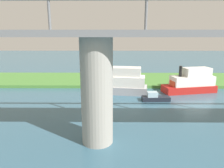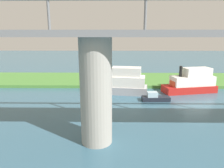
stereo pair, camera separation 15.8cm
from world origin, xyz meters
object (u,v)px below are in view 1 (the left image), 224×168
person_on_bank (142,80)px  motorboat_white (121,83)px  mooring_post (105,83)px  riverboat_paddlewheel (155,98)px  motorboat_red (191,82)px  bridge_pylon (97,92)px

person_on_bank → motorboat_white: (3.88, 4.12, 0.48)m
mooring_post → motorboat_white: size_ratio=0.09×
person_on_bank → motorboat_white: 5.68m
riverboat_paddlewheel → motorboat_red: 8.13m
mooring_post → motorboat_white: bearing=129.0°
motorboat_white → motorboat_red: bearing=-176.3°
person_on_bank → riverboat_paddlewheel: size_ratio=0.36×
riverboat_paddlewheel → motorboat_red: size_ratio=0.44×
motorboat_white → motorboat_red: motorboat_white is taller
person_on_bank → mooring_post: bearing=8.2°
bridge_pylon → motorboat_red: bridge_pylon is taller
bridge_pylon → person_on_bank: 20.68m
mooring_post → motorboat_white: (-2.59, 3.19, 0.77)m
person_on_bank → motorboat_red: 8.18m
mooring_post → bridge_pylon: bearing=90.4°
bridge_pylon → motorboat_white: 15.74m
person_on_bank → motorboat_white: size_ratio=0.15×
motorboat_white → motorboat_red: 11.33m
bridge_pylon → motorboat_white: bearing=-99.1°
person_on_bank → motorboat_white: bearing=46.8°
mooring_post → motorboat_white: 4.18m
bridge_pylon → riverboat_paddlewheel: 14.06m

